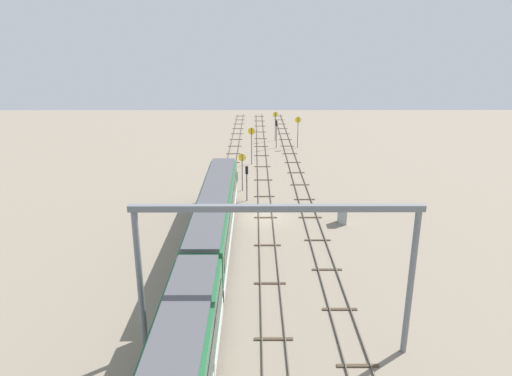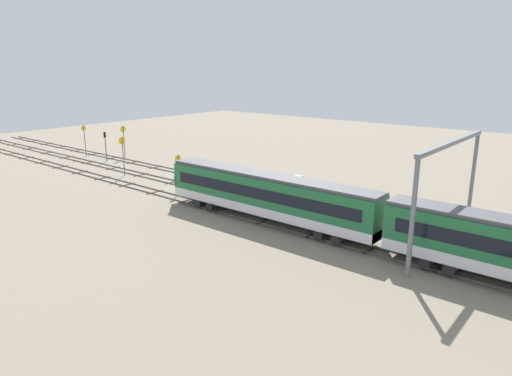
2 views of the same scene
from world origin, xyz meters
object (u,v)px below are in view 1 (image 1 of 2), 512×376
Objects in this scene: speed_sign_near_foreground at (252,140)px; signal_light_trackside_approach at (247,178)px; speed_sign_far_trackside at (242,167)px; signal_light_trackside_departure at (276,130)px; speed_sign_mid_trackside at (298,127)px; overhead_gantry at (276,248)px; speed_sign_distant_end at (275,122)px; relay_cabinet at (342,215)px.

speed_sign_near_foreground reaches higher than signal_light_trackside_approach.
signal_light_trackside_departure is (23.97, -5.27, 0.04)m from speed_sign_far_trackside.
speed_sign_mid_trackside reaches higher than signal_light_trackside_departure.
speed_sign_far_trackside is 1.14× the size of signal_light_trackside_approach.
speed_sign_mid_trackside is at bearing -35.23° from speed_sign_near_foreground.
overhead_gantry reaches higher than speed_sign_distant_end.
signal_light_trackside_approach is (-27.96, 8.37, -0.86)m from speed_sign_mid_trackside.
speed_sign_distant_end reaches higher than signal_light_trackside_approach.
signal_light_trackside_approach is 0.86× the size of signal_light_trackside_departure.
speed_sign_distant_end is 2.94× the size of relay_cabinet.
speed_sign_mid_trackside is 1.01× the size of speed_sign_distant_end.
signal_light_trackside_departure is 35.06m from relay_cabinet.
speed_sign_near_foreground is 13.05m from speed_sign_far_trackside.
signal_light_trackside_departure is at bearing 179.07° from speed_sign_distant_end.
speed_sign_mid_trackside is 3.76m from signal_light_trackside_departure.
speed_sign_distant_end is 6.44m from signal_light_trackside_departure.
relay_cabinet is (20.27, -7.69, -5.82)m from overhead_gantry.
signal_light_trackside_departure is at bearing 8.40° from relay_cabinet.
speed_sign_distant_end is 1.11× the size of signal_light_trackside_departure.
overhead_gantry is 55.06m from signal_light_trackside_departure.
speed_sign_distant_end is at bearing -0.93° from signal_light_trackside_departure.
speed_sign_near_foreground is 1.34× the size of signal_light_trackside_approach.
speed_sign_near_foreground is (43.91, 1.62, -3.02)m from overhead_gantry.
speed_sign_distant_end is at bearing 6.95° from relay_cabinet.
speed_sign_mid_trackside is 2.97× the size of relay_cabinet.
signal_light_trackside_departure is (10.97, -4.20, -0.57)m from speed_sign_near_foreground.
signal_light_trackside_approach is at bearing 163.33° from speed_sign_mid_trackside.
speed_sign_far_trackside is at bearing 169.97° from speed_sign_distant_end.
overhead_gantry is 3.31× the size of signal_light_trackside_departure.
overhead_gantry is 31.25m from speed_sign_far_trackside.
speed_sign_mid_trackside is 7.16m from speed_sign_distant_end.
overhead_gantry is 22.45m from relay_cabinet.
speed_sign_distant_end is at bearing 30.33° from speed_sign_mid_trackside.
speed_sign_near_foreground is 11.76m from signal_light_trackside_departure.
signal_light_trackside_approach is 12.09m from relay_cabinet.
signal_light_trackside_approach is at bearing 172.07° from speed_sign_distant_end.
speed_sign_near_foreground is 13.74m from speed_sign_mid_trackside.
overhead_gantry is 2.86× the size of speed_sign_near_foreground.
speed_sign_far_trackside is 2.59× the size of relay_cabinet.
overhead_gantry reaches higher than speed_sign_near_foreground.
signal_light_trackside_departure reaches higher than relay_cabinet.
signal_light_trackside_approach is at bearing 170.47° from signal_light_trackside_departure.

